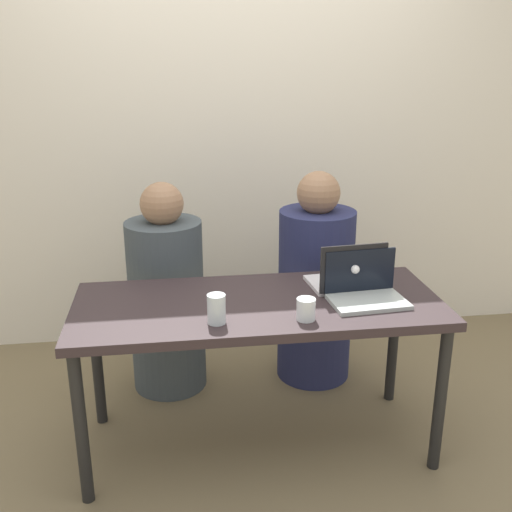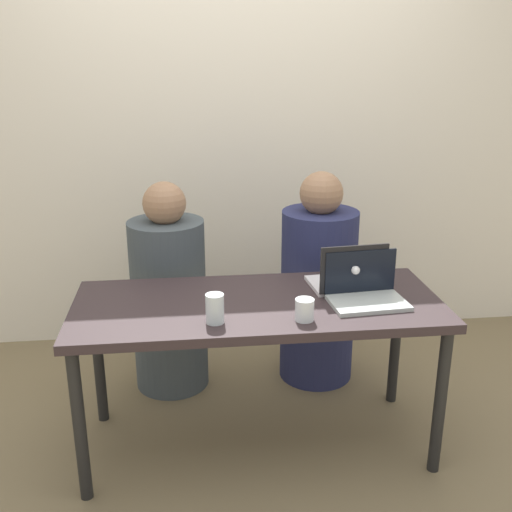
# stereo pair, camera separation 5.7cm
# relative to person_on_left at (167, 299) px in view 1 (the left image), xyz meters

# --- Properties ---
(ground_plane) EXTENTS (12.00, 12.00, 0.00)m
(ground_plane) POSITION_rel_person_on_left_xyz_m (0.39, -0.59, -0.49)
(ground_plane) COLOR #766648
(back_wall) EXTENTS (4.50, 0.10, 2.48)m
(back_wall) POSITION_rel_person_on_left_xyz_m (0.39, 0.64, 0.75)
(back_wall) COLOR silver
(back_wall) RESTS_ON ground
(desk) EXTENTS (1.55, 0.65, 0.70)m
(desk) POSITION_rel_person_on_left_xyz_m (0.39, -0.59, 0.14)
(desk) COLOR #302427
(desk) RESTS_ON ground
(person_on_left) EXTENTS (0.42, 0.42, 1.10)m
(person_on_left) POSITION_rel_person_on_left_xyz_m (0.00, 0.00, 0.00)
(person_on_left) COLOR #40494F
(person_on_left) RESTS_ON ground
(person_on_right) EXTENTS (0.42, 0.42, 1.14)m
(person_on_right) POSITION_rel_person_on_left_xyz_m (0.79, 0.00, 0.01)
(person_on_right) COLOR navy
(person_on_right) RESTS_ON ground
(laptop_front_right) EXTENTS (0.33, 0.25, 0.20)m
(laptop_front_right) POSITION_rel_person_on_left_xyz_m (0.84, -0.64, 0.26)
(laptop_front_right) COLOR #ADB6B2
(laptop_front_right) RESTS_ON desk
(laptop_back_right) EXTENTS (0.32, 0.28, 0.23)m
(laptop_back_right) POSITION_rel_person_on_left_xyz_m (0.80, -0.49, 0.26)
(laptop_back_right) COLOR silver
(laptop_back_right) RESTS_ON desk
(water_glass_right) EXTENTS (0.08, 0.08, 0.09)m
(water_glass_right) POSITION_rel_person_on_left_xyz_m (0.55, -0.79, 0.25)
(water_glass_right) COLOR white
(water_glass_right) RESTS_ON desk
(water_glass_left) EXTENTS (0.07, 0.07, 0.12)m
(water_glass_left) POSITION_rel_person_on_left_xyz_m (0.20, -0.77, 0.26)
(water_glass_left) COLOR silver
(water_glass_left) RESTS_ON desk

